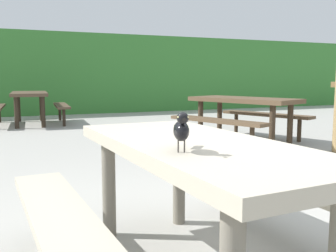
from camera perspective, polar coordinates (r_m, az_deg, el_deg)
name	(u,v)px	position (r m, az deg, el deg)	size (l,w,h in m)	color
hedge_wall	(48,74)	(12.18, -17.27, 7.38)	(28.00, 1.51, 2.36)	#387A33
picnic_table_foreground	(196,175)	(2.07, 4.20, -7.21)	(1.77, 1.84, 0.74)	#B2A893
bird_grackle	(181,130)	(1.70, 2.00, -0.53)	(0.13, 0.28, 0.18)	black
picnic_table_mid_left	(30,100)	(9.37, -19.77, 3.61)	(1.78, 1.84, 0.74)	#473828
picnic_table_mid_right	(243,109)	(6.50, 11.07, 2.50)	(2.19, 2.20, 0.74)	brown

